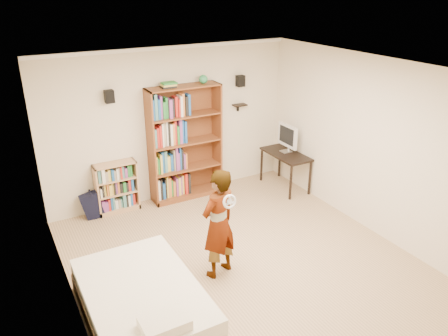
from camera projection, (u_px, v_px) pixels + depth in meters
The scene contains 14 objects.
ground at pixel (244, 263), 6.17m from camera, with size 4.50×5.00×0.01m, color tan.
room_shell at pixel (246, 146), 5.47m from camera, with size 4.52×5.02×2.71m.
crown_molding at pixel (248, 73), 5.11m from camera, with size 4.50×5.00×0.06m.
speaker_left at pixel (109, 97), 6.84m from camera, with size 0.14×0.12×0.20m, color black.
speaker_right at pixel (240, 81), 7.91m from camera, with size 0.14×0.12×0.20m, color black.
wall_shelf at pixel (240, 105), 8.09m from camera, with size 0.25×0.16×0.03m, color black.
tall_bookshelf at pixel (185, 144), 7.70m from camera, with size 1.30×0.38×2.05m, color brown, non-canonical shape.
low_bookshelf at pixel (117, 187), 7.41m from camera, with size 0.71×0.27×0.88m, color tan, non-canonical shape.
computer_desk at pixel (285, 170), 8.31m from camera, with size 0.51×1.02×0.70m, color black, non-canonical shape.
imac at pixel (287, 139), 8.14m from camera, with size 0.10×0.52×0.52m, color silver, non-canonical shape.
daybed at pixel (142, 299), 5.04m from camera, with size 1.25×1.92×0.57m, color silver, non-canonical shape.
person at pixel (219, 224), 5.67m from camera, with size 0.56×0.37×1.53m, color black.
wii_wheel at pixel (230, 202), 5.26m from camera, with size 0.18×0.18×0.03m, color silver.
navy_bag at pixel (92, 205), 7.27m from camera, with size 0.34×0.22×0.46m, color black, non-canonical shape.
Camera 1 is at (-2.73, -4.36, 3.66)m, focal length 35.00 mm.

